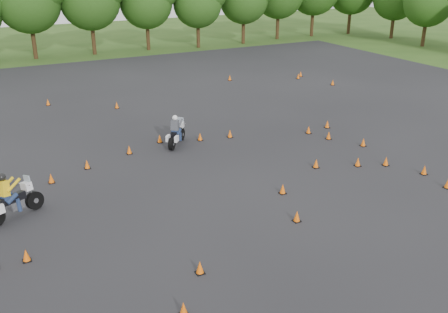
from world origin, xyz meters
TOP-DOWN VIEW (x-y plane):
  - ground at (0.00, 0.00)m, footprint 140.00×140.00m
  - asphalt_pad at (0.00, 6.00)m, footprint 62.00×62.00m
  - treeline at (3.86, 35.28)m, footprint 86.88×32.67m
  - traffic_cones at (0.54, 5.58)m, footprint 36.32×32.72m
  - rider_grey at (-0.20, 9.51)m, footprint 2.13×2.27m
  - rider_yellow at (-9.39, 4.56)m, footprint 2.68×1.88m

SIDE VIEW (x-z plane):
  - ground at x=0.00m, z-range 0.00..0.00m
  - asphalt_pad at x=0.00m, z-range 0.01..0.01m
  - traffic_cones at x=0.54m, z-range 0.01..0.46m
  - rider_grey at x=-0.20m, z-range 0.00..1.84m
  - rider_yellow at x=-9.39m, z-range 0.00..2.01m
  - treeline at x=3.86m, z-range -0.70..10.03m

